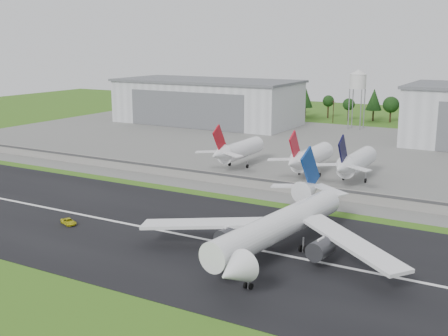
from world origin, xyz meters
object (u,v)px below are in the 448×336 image
Objects in this scene: main_airliner at (278,232)px; parked_jet_navy at (354,163)px; parked_jet_red_b at (308,158)px; ground_vehicle at (69,222)px; parked_jet_red_a at (236,150)px.

main_airliner is 1.89× the size of parked_jet_navy.
main_airliner reaches higher than parked_jet_navy.
parked_jet_red_b is at bearing -66.37° from main_airliner.
parked_jet_red_b is (-19.56, 67.02, 1.47)m from main_airliner.
parked_jet_red_b is 14.91m from parked_jet_navy.
ground_vehicle is (-51.40, -6.80, -4.10)m from main_airliner.
main_airliner reaches higher than parked_jet_red_a.
parked_jet_red_b is (31.84, 73.82, 5.57)m from ground_vehicle.
main_airliner is at bearing -73.73° from parked_jet_red_b.
parked_jet_red_a is at bearing -179.98° from parked_jet_navy.
parked_jet_navy is at bearing -10.72° from ground_vehicle.
parked_jet_red_a is at bearing 17.24° from ground_vehicle.
main_airliner is at bearing -55.68° from parked_jet_red_a.
main_airliner reaches higher than parked_jet_red_b.
ground_vehicle is 87.55m from parked_jet_navy.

